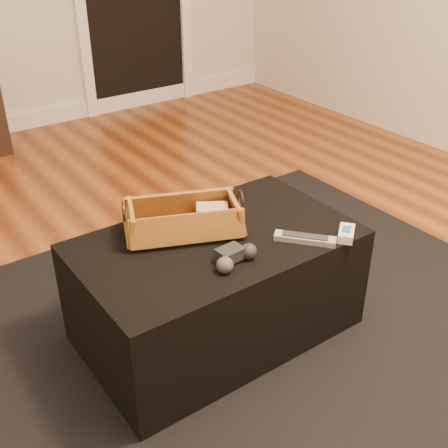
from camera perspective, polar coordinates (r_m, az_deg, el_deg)
floor at (r=2.19m, az=-4.20°, el=-12.55°), size 5.00×5.50×0.01m
area_rug at (r=2.22m, az=0.03°, el=-11.43°), size 2.60×2.00×0.01m
ottoman at (r=2.12m, az=-0.76°, el=-6.30°), size 1.00×0.60×0.42m
tv_remote at (r=2.01m, az=-4.60°, el=-0.49°), size 0.23×0.11×0.02m
cloth_bundle at (r=2.06m, az=-1.19°, el=1.04°), size 0.14×0.13×0.06m
wicker_basket at (r=2.02m, az=-4.10°, el=0.37°), size 0.47×0.36×0.15m
game_controller at (r=1.85m, az=1.05°, el=-3.32°), size 0.18×0.11×0.06m
silver_remote at (r=2.00m, az=8.23°, el=-1.46°), size 0.18×0.20×0.03m
cream_gadget at (r=2.04m, az=12.32°, el=-0.94°), size 0.11×0.10×0.04m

